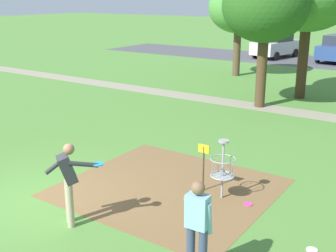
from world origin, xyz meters
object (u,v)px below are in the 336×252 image
Objects in this scene: frisbee_by_tee at (312,250)px; frisbee_mid_grass at (248,204)px; disc_golf_basket at (221,166)px; tree_near_left at (266,6)px; player_throwing at (69,179)px; player_foreground_watching at (197,224)px; tree_near_right at (239,8)px; parked_car_leftmost at (276,45)px.

frisbee_mid_grass is (-1.71, 1.01, 0.00)m from frisbee_by_tee.
disc_golf_basket is 9.44m from tree_near_left.
frisbee_mid_grass is at bearing 46.95° from player_throwing.
player_throwing reaches higher than frisbee_by_tee.
player_foreground_watching is 2.48m from frisbee_by_tee.
player_foreground_watching is 19.19m from tree_near_right.
tree_near_right reaches higher than parked_car_leftmost.
parked_car_leftmost is (-8.58, 25.92, -0.05)m from player_foreground_watching.
player_throwing is 18.14m from tree_near_right.
player_foreground_watching reaches higher than frisbee_by_tee.
tree_near_left reaches higher than player_foreground_watching.
player_throwing is 8.38× the size of frisbee_by_tee.
tree_near_right reaches higher than frisbee_by_tee.
disc_golf_basket reaches higher than frisbee_by_tee.
player_throwing is 0.31× the size of tree_near_left.
player_throwing is (-1.90, -2.77, 0.23)m from disc_golf_basket.
tree_near_right is (-4.70, 17.29, 2.80)m from player_throwing.
tree_near_left is at bearing 117.90° from frisbee_by_tee.
frisbee_mid_grass is (2.60, 2.79, -0.98)m from player_throwing.
player_throwing reaches higher than frisbee_mid_grass.
player_throwing is 26.46m from parked_car_leftmost.
tree_near_left reaches higher than frisbee_mid_grass.
disc_golf_basket is 0.81× the size of player_throwing.
parked_car_leftmost is (-8.22, 23.07, 0.91)m from frisbee_mid_grass.
parked_car_leftmost is (-5.61, 25.86, -0.06)m from player_throwing.
player_foreground_watching is 12.26m from tree_near_left.
tree_near_right is (-9.01, 15.51, 3.78)m from frisbee_by_tee.
player_throwing is at bearing -77.75° from parked_car_leftmost.
player_throwing is 0.38× the size of parked_car_leftmost.
frisbee_mid_grass is at bearing 1.54° from disc_golf_basket.
tree_near_left is 1.23× the size of parked_car_leftmost.
player_foreground_watching is (1.07, -2.84, 0.21)m from disc_golf_basket.
tree_near_right is at bearing 105.21° from player_throwing.
tree_near_left is (-2.60, 8.46, 3.27)m from disc_golf_basket.
player_throwing is 11.65m from tree_near_left.
parked_car_leftmost reaches higher than player_throwing.
player_foreground_watching is at bearing -69.37° from disc_golf_basket.
player_foreground_watching is 0.31× the size of tree_near_left.
tree_near_left is at bearing -56.55° from tree_near_right.
tree_near_left reaches higher than frisbee_by_tee.
parked_car_leftmost is at bearing 96.08° from tree_near_right.
frisbee_by_tee is 11.42m from tree_near_left.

